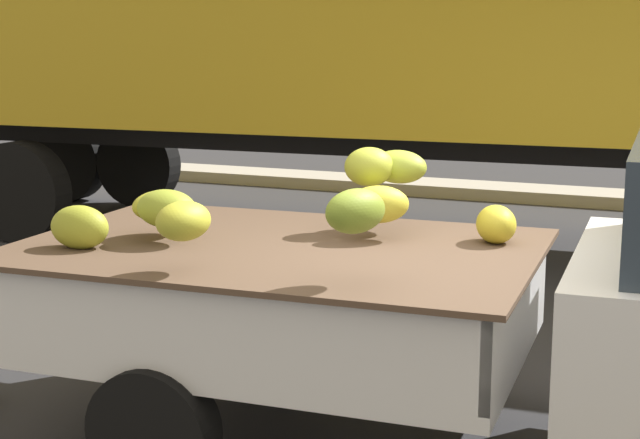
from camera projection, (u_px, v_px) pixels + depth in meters
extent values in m
cube|color=white|center=(279.00, 335.00, 5.25)|extent=(2.69, 1.87, 0.08)
cube|color=white|center=(331.00, 256.00, 5.98)|extent=(2.60, 0.19, 0.44)
cube|color=white|center=(209.00, 333.00, 4.42)|extent=(2.60, 0.19, 0.44)
cube|color=white|center=(518.00, 311.00, 4.77)|extent=(0.14, 1.74, 0.44)
cube|color=white|center=(76.00, 269.00, 5.63)|extent=(0.14, 1.74, 0.44)
cube|color=#B21914|center=(333.00, 261.00, 6.02)|extent=(2.50, 0.14, 0.07)
cube|color=brown|center=(279.00, 247.00, 5.16)|extent=(2.82, 2.00, 0.03)
ellipsoid|color=gold|center=(183.00, 221.00, 4.50)|extent=(0.30, 0.33, 0.19)
ellipsoid|color=olive|center=(356.00, 211.00, 4.27)|extent=(0.31, 0.37, 0.20)
ellipsoid|color=gold|center=(496.00, 224.00, 5.18)|extent=(0.31, 0.34, 0.21)
ellipsoid|color=gold|center=(162.00, 205.00, 5.34)|extent=(0.38, 0.43, 0.17)
ellipsoid|color=gold|center=(378.00, 204.00, 5.22)|extent=(0.40, 0.35, 0.20)
ellipsoid|color=#93A32E|center=(167.00, 209.00, 5.15)|extent=(0.38, 0.29, 0.21)
ellipsoid|color=#A4AD30|center=(369.00, 167.00, 5.43)|extent=(0.37, 0.36, 0.22)
ellipsoid|color=#9DA52C|center=(80.00, 227.00, 5.05)|extent=(0.34, 0.24, 0.23)
ellipsoid|color=#9BAB32|center=(399.00, 167.00, 5.51)|extent=(0.37, 0.30, 0.19)
cylinder|color=black|center=(285.00, 331.00, 6.18)|extent=(0.65, 0.23, 0.64)
cylinder|color=black|center=(153.00, 431.00, 4.63)|extent=(0.65, 0.23, 0.64)
cube|color=black|center=(378.00, 141.00, 10.07)|extent=(11.05, 0.91, 0.30)
cylinder|color=black|center=(138.00, 164.00, 12.51)|extent=(1.09, 0.35, 1.08)
cylinder|color=black|center=(21.00, 192.00, 10.30)|extent=(1.09, 0.35, 1.08)
cylinder|color=black|center=(68.00, 160.00, 12.88)|extent=(1.09, 0.35, 1.08)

